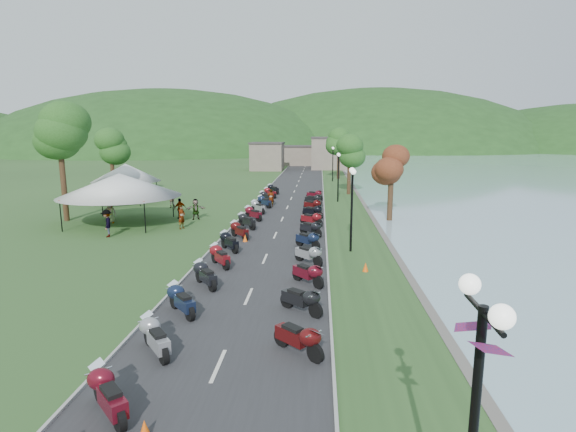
{
  "coord_description": "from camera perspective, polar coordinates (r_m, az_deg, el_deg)",
  "views": [
    {
      "loc": [
        3.05,
        -8.62,
        7.11
      ],
      "look_at": [
        0.86,
        22.57,
        1.3
      ],
      "focal_mm": 28.0,
      "sensor_mm": 36.0,
      "label": 1
    }
  ],
  "objects": [
    {
      "name": "pedestrian_c",
      "position": [
        33.56,
        -21.9,
        -2.48
      ],
      "size": [
        0.97,
        1.35,
        1.93
      ],
      "primitive_type": "imported",
      "rotation": [
        0.0,
        0.0,
        5.12
      ],
      "color": "slate",
      "rests_on": "ground"
    },
    {
      "name": "tree_lakeside",
      "position": [
        37.48,
        12.96,
        4.64
      ],
      "size": [
        2.47,
        2.47,
        6.87
      ],
      "primitive_type": null,
      "color": "#316C25",
      "rests_on": "ground"
    },
    {
      "name": "moto_row_right",
      "position": [
        31.37,
        2.84,
        -1.56
      ],
      "size": [
        2.6,
        36.62,
        1.1
      ],
      "primitive_type": null,
      "color": "#331411",
      "rests_on": "ground"
    },
    {
      "name": "hills_backdrop",
      "position": [
        208.76,
        3.2,
        8.57
      ],
      "size": [
        360.0,
        120.0,
        76.0
      ],
      "primitive_type": null,
      "color": "#285621",
      "rests_on": "ground"
    },
    {
      "name": "tree_park_left",
      "position": [
        40.52,
        -26.92,
        7.43
      ],
      "size": [
        4.11,
        4.11,
        11.43
      ],
      "primitive_type": null,
      "color": "#316C25",
      "rests_on": "ground"
    },
    {
      "name": "pedestrian_b",
      "position": [
        44.7,
        -14.52,
        1.04
      ],
      "size": [
        0.85,
        0.57,
        1.63
      ],
      "primitive_type": "imported",
      "rotation": [
        0.0,
        0.0,
        3.32
      ],
      "color": "slate",
      "rests_on": "ground"
    },
    {
      "name": "moto_row_left",
      "position": [
        29.12,
        -6.66,
        -2.57
      ],
      "size": [
        2.6,
        51.2,
        1.1
      ],
      "primitive_type": null,
      "color": "#331411",
      "rests_on": "ground"
    },
    {
      "name": "vendor_tent_main",
      "position": [
        37.64,
        -20.48,
        2.06
      ],
      "size": [
        6.25,
        6.25,
        4.0
      ],
      "primitive_type": null,
      "color": "silver",
      "rests_on": "ground"
    },
    {
      "name": "pedestrian_a",
      "position": [
        34.71,
        -13.3,
        -1.58
      ],
      "size": [
        0.69,
        0.8,
        1.83
      ],
      "primitive_type": "imported",
      "rotation": [
        0.0,
        0.0,
        1.22
      ],
      "color": "slate",
      "rests_on": "ground"
    },
    {
      "name": "road",
      "position": [
        49.23,
        0.41,
        2.24
      ],
      "size": [
        7.0,
        120.0,
        0.02
      ],
      "primitive_type": "cube",
      "color": "#2E2E30",
      "rests_on": "ground"
    },
    {
      "name": "vendor_tent_side",
      "position": [
        49.16,
        -19.81,
        3.94
      ],
      "size": [
        4.58,
        4.58,
        4.0
      ],
      "primitive_type": null,
      "color": "silver",
      "rests_on": "ground"
    },
    {
      "name": "traffic_cone_near",
      "position": [
        12.21,
        -17.74,
        -24.34
      ],
      "size": [
        0.29,
        0.29,
        0.46
      ],
      "primitive_type": "cone",
      "color": "#F2590C",
      "rests_on": "ground"
    },
    {
      "name": "far_building",
      "position": [
        93.87,
        0.92,
        7.72
      ],
      "size": [
        18.0,
        16.0,
        5.0
      ],
      "primitive_type": "cube",
      "color": "gray",
      "rests_on": "ground"
    }
  ]
}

